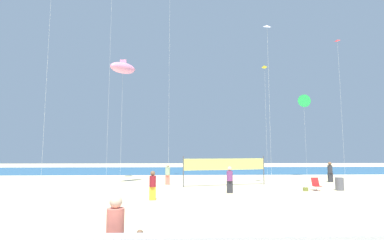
% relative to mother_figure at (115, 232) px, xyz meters
% --- Properties ---
extents(ground_plane, '(120.00, 120.00, 0.00)m').
position_rel_mother_figure_xyz_m(ground_plane, '(3.40, 8.94, -0.91)').
color(ground_plane, beige).
extents(ocean_band, '(120.00, 20.00, 0.01)m').
position_rel_mother_figure_xyz_m(ocean_band, '(3.40, 39.10, -0.90)').
color(ocean_band, '#28608C').
rests_on(ocean_band, ground).
extents(mother_figure, '(0.39, 0.39, 1.70)m').
position_rel_mother_figure_xyz_m(mother_figure, '(0.00, 0.00, 0.00)').
color(mother_figure, '#19727A').
rests_on(mother_figure, ground).
extents(beachgoer_maroon_shirt, '(0.37, 0.37, 1.62)m').
position_rel_mother_figure_xyz_m(beachgoer_maroon_shirt, '(-0.11, 10.25, -0.04)').
color(beachgoer_maroon_shirt, gold).
rests_on(beachgoer_maroon_shirt, ground).
extents(beachgoer_charcoal_shirt, '(0.42, 0.42, 1.82)m').
position_rel_mother_figure_xyz_m(beachgoer_charcoal_shirt, '(15.14, 19.99, 0.07)').
color(beachgoer_charcoal_shirt, '#2D2D33').
rests_on(beachgoer_charcoal_shirt, ground).
extents(beachgoer_sage_shirt, '(0.40, 0.40, 1.74)m').
position_rel_mother_figure_xyz_m(beachgoer_sage_shirt, '(0.40, 18.39, 0.02)').
color(beachgoer_sage_shirt, '#EA7260').
rests_on(beachgoer_sage_shirt, ground).
extents(beachgoer_plum_shirt, '(0.40, 0.40, 1.74)m').
position_rel_mother_figure_xyz_m(beachgoer_plum_shirt, '(4.73, 12.98, 0.02)').
color(beachgoer_plum_shirt, '#2D2D33').
rests_on(beachgoer_plum_shirt, ground).
extents(folding_beach_chair, '(0.52, 0.65, 0.89)m').
position_rel_mother_figure_xyz_m(folding_beach_chair, '(11.06, 14.09, -0.44)').
color(folding_beach_chair, red).
rests_on(folding_beach_chair, ground).
extents(trash_barrel, '(0.58, 0.58, 0.90)m').
position_rel_mother_figure_xyz_m(trash_barrel, '(12.74, 14.05, -0.46)').
color(trash_barrel, '#595960').
rests_on(trash_barrel, ground).
extents(volleyball_net, '(6.88, 1.81, 2.40)m').
position_rel_mother_figure_xyz_m(volleyball_net, '(5.09, 17.31, 0.72)').
color(volleyball_net, '#4C4C51').
rests_on(volleyball_net, ground).
extents(beach_handbag, '(0.32, 0.16, 0.26)m').
position_rel_mother_figure_xyz_m(beach_handbag, '(10.16, 13.78, -0.78)').
color(beach_handbag, olive).
rests_on(beach_handbag, ground).
extents(kite_red_diamond, '(0.61, 0.61, 13.79)m').
position_rel_mother_figure_xyz_m(kite_red_diamond, '(16.81, 20.53, 12.12)').
color(kite_red_diamond, silver).
rests_on(kite_red_diamond, ground).
extents(kite_yellow_diamond, '(0.58, 0.59, 12.09)m').
position_rel_mother_figure_xyz_m(kite_yellow_diamond, '(10.58, 24.19, 10.67)').
color(kite_yellow_diamond, silver).
rests_on(kite_yellow_diamond, ground).
extents(kite_green_delta, '(1.45, 0.58, 9.15)m').
position_rel_mother_figure_xyz_m(kite_green_delta, '(15.32, 25.44, 7.53)').
color(kite_green_delta, silver).
rests_on(kite_green_delta, ground).
extents(kite_white_diamond, '(0.56, 0.56, 13.23)m').
position_rel_mother_figure_xyz_m(kite_white_diamond, '(8.57, 16.25, 11.84)').
color(kite_white_diamond, silver).
rests_on(kite_white_diamond, ground).
extents(kite_pink_inflatable, '(2.46, 2.84, 10.71)m').
position_rel_mother_figure_xyz_m(kite_pink_inflatable, '(-3.55, 18.37, 9.05)').
color(kite_pink_inflatable, silver).
rests_on(kite_pink_inflatable, ground).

